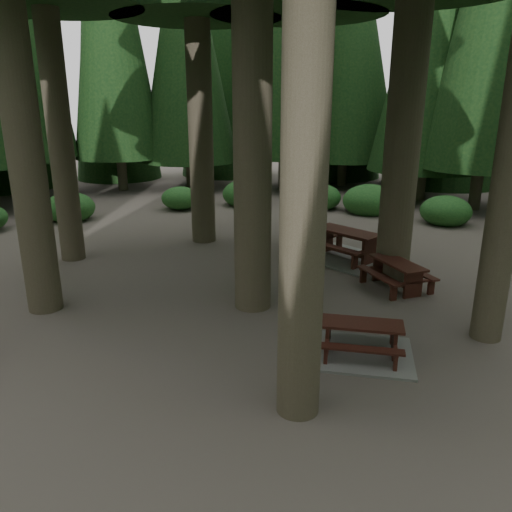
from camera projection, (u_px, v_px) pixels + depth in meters
The scene contains 5 objects.
ground at pixel (222, 300), 12.10m from camera, with size 80.00×80.00×0.00m, color #595048.
picnic_table_a at pixel (360, 345), 9.43m from camera, with size 2.50×2.36×0.67m.
picnic_table_c at pixel (347, 249), 15.12m from camera, with size 2.89×2.50×0.89m.
picnic_table_d at pixel (397, 271), 12.71m from camera, with size 2.11×1.99×0.72m.
shrub_ring at pixel (264, 283), 12.10m from camera, with size 23.86×24.64×1.49m.
Camera 1 is at (7.82, -8.09, 4.64)m, focal length 35.00 mm.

